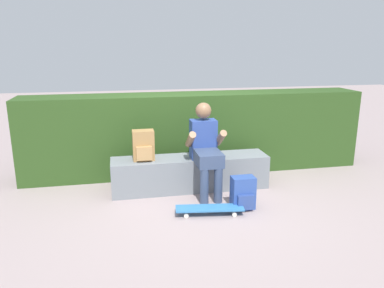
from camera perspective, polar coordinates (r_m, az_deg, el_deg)
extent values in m
plane|color=gray|center=(4.98, 0.36, -7.93)|extent=(24.00, 24.00, 0.00)
cube|color=slate|center=(5.15, -0.27, -4.42)|extent=(2.13, 0.45, 0.46)
cube|color=#2D4793|center=(4.98, 1.72, 0.75)|extent=(0.34, 0.22, 0.52)
sphere|color=#8C6647|center=(4.90, 1.75, 5.12)|extent=(0.21, 0.21, 0.21)
cube|color=#384766|center=(4.74, 2.56, -2.20)|extent=(0.32, 0.40, 0.17)
cylinder|color=#384766|center=(4.68, 1.88, -6.46)|extent=(0.11, 0.11, 0.46)
cylinder|color=#384766|center=(4.72, 4.02, -6.29)|extent=(0.11, 0.11, 0.46)
cylinder|color=#8C6647|center=(4.80, -0.23, 0.70)|extent=(0.09, 0.33, 0.27)
cylinder|color=#8C6647|center=(4.89, 4.38, 0.93)|extent=(0.09, 0.33, 0.27)
cube|color=teal|center=(4.45, 2.72, -9.74)|extent=(0.82, 0.31, 0.02)
cylinder|color=silver|center=(4.57, 6.15, -9.83)|extent=(0.06, 0.04, 0.05)
cylinder|color=silver|center=(4.44, 6.47, -10.63)|extent=(0.06, 0.04, 0.05)
cylinder|color=silver|center=(4.52, -0.98, -10.07)|extent=(0.06, 0.04, 0.05)
cylinder|color=silver|center=(4.38, -0.89, -10.90)|extent=(0.06, 0.04, 0.05)
cube|color=#A37A47|center=(4.95, -7.43, -0.19)|extent=(0.28, 0.18, 0.40)
cube|color=tan|center=(4.86, -7.30, -1.44)|extent=(0.20, 0.05, 0.18)
cube|color=#2D4C99|center=(4.60, 7.77, -7.36)|extent=(0.28, 0.18, 0.40)
cube|color=#2E4687|center=(4.54, 8.21, -8.83)|extent=(0.20, 0.05, 0.18)
cube|color=#2A481B|center=(5.81, 0.59, 1.75)|extent=(5.20, 0.63, 1.22)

